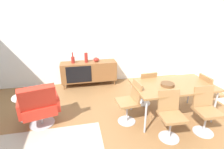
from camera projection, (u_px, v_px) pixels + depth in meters
name	position (u px, v px, depth m)	size (l,w,h in m)	color
ground_plane	(97.00, 137.00, 3.05)	(8.32, 8.32, 0.00)	olive
wall_back	(84.00, 37.00, 4.92)	(6.80, 0.12, 2.80)	white
sideboard	(89.00, 71.00, 5.01)	(1.60, 0.45, 0.72)	brown
vase_cobalt	(73.00, 60.00, 4.79)	(0.10, 0.10, 0.31)	maroon
vase_sculptural_dark	(86.00, 58.00, 4.85)	(0.09, 0.09, 0.28)	maroon
vase_ceramic_small	(96.00, 60.00, 4.93)	(0.16, 0.16, 0.12)	maroon
dining_table	(173.00, 86.00, 3.42)	(1.60, 0.90, 0.74)	olive
wooden_bowl_on_table	(167.00, 85.00, 3.32)	(0.26, 0.26, 0.06)	brown
dining_chair_back_left	(145.00, 87.00, 3.94)	(0.43, 0.45, 0.86)	#9E7042
dining_chair_front_right	(206.00, 109.00, 3.06)	(0.42, 0.44, 0.86)	#9E7042
dining_chair_near_window	(130.00, 101.00, 3.33)	(0.45, 0.43, 0.86)	#9E7042
dining_chair_far_end	(209.00, 92.00, 3.67)	(0.43, 0.41, 0.86)	#9E7042
dining_chair_front_left	(170.00, 113.00, 2.92)	(0.42, 0.45, 0.86)	#9E7042
lounge_chair_red	(39.00, 105.00, 3.19)	(0.82, 0.78, 0.95)	red
side_table_round	(25.00, 105.00, 3.46)	(0.44, 0.44, 0.52)	white
fruit_bowl	(23.00, 94.00, 3.38)	(0.20, 0.20, 0.11)	#262628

